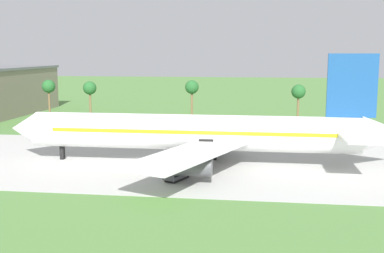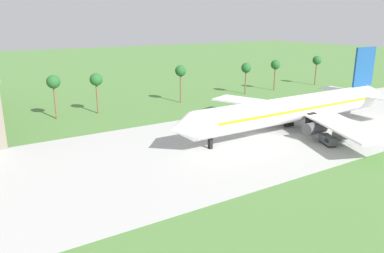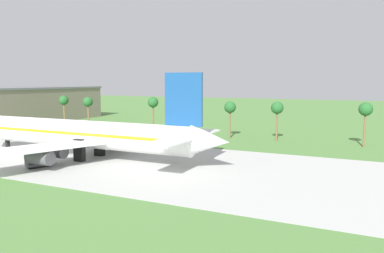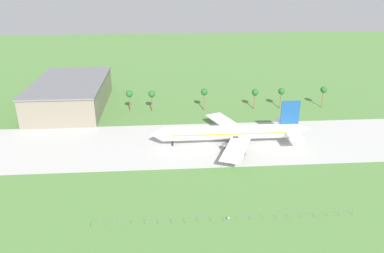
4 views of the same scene
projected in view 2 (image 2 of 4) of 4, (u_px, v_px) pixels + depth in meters
name	position (u px, v px, depth m)	size (l,w,h in m)	color
ground_plane	(257.00, 136.00, 87.33)	(600.00, 600.00, 0.00)	#517F3D
taxiway_strip	(257.00, 136.00, 87.32)	(320.00, 44.00, 0.02)	#B2B2AD
jet_airliner	(297.00, 108.00, 90.39)	(69.53, 52.98, 19.14)	white
baggage_tug	(328.00, 140.00, 80.86)	(3.79, 5.27, 1.96)	black
palm_tree_row	(209.00, 71.00, 125.64)	(108.02, 3.60, 12.19)	brown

